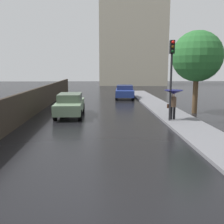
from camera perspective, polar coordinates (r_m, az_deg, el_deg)
ground at (r=6.66m, az=-5.34°, el=-18.91°), size 120.00×120.00×0.00m
car_green_near_kerb at (r=17.81m, az=-9.11°, el=1.66°), size 1.80×4.61×1.50m
car_blue_mid_road at (r=27.62m, az=2.79°, el=4.43°), size 2.17×4.27×1.43m
pedestrian_with_umbrella_far at (r=15.96m, az=13.21°, el=3.49°), size 1.13×1.13×1.76m
traffic_light at (r=15.50m, az=12.83°, el=9.76°), size 0.26×0.39×4.59m
street_tree_near at (r=19.45m, az=18.05°, el=11.41°), size 3.51×3.51×5.75m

